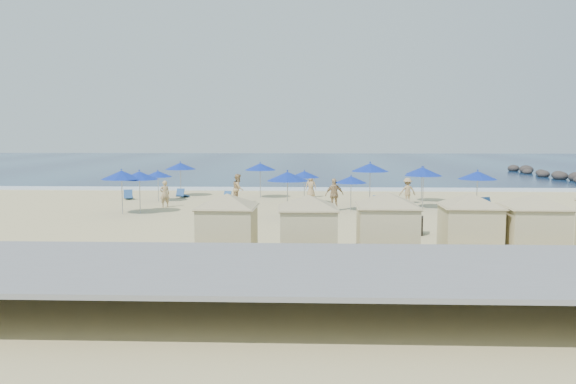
{
  "coord_description": "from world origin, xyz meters",
  "views": [
    {
      "loc": [
        -0.31,
        -28.91,
        4.48
      ],
      "look_at": [
        -1.49,
        3.0,
        1.12
      ],
      "focal_mm": 35.0,
      "sensor_mm": 36.0,
      "label": 1
    }
  ],
  "objects_px": {
    "cabana_0": "(227,218)",
    "umbrella_9": "(422,171)",
    "trash_bin": "(414,225)",
    "umbrella_7": "(370,167)",
    "beachgoer_0": "(165,194)",
    "umbrella_5": "(304,174)",
    "rock_jetty": "(566,177)",
    "beachgoer_1": "(238,189)",
    "umbrella_11": "(478,175)",
    "umbrella_0": "(158,174)",
    "cabana_1": "(308,220)",
    "cabana_4": "(534,219)",
    "umbrella_1": "(121,175)",
    "beachgoer_4": "(311,186)",
    "cabana_3": "(470,218)",
    "cabana_2": "(387,218)",
    "umbrella_8": "(351,180)",
    "beachgoer_2": "(334,195)",
    "umbrella_10": "(423,172)",
    "umbrella_2": "(180,166)",
    "beachgoer_3": "(407,191)",
    "umbrella_3": "(139,175)",
    "umbrella_4": "(260,167)",
    "umbrella_6": "(287,176)"
  },
  "relations": [
    {
      "from": "rock_jetty",
      "to": "umbrella_10",
      "type": "distance_m",
      "value": 26.98
    },
    {
      "from": "umbrella_3",
      "to": "umbrella_10",
      "type": "relative_size",
      "value": 0.96
    },
    {
      "from": "umbrella_2",
      "to": "umbrella_3",
      "type": "distance_m",
      "value": 8.37
    },
    {
      "from": "beachgoer_4",
      "to": "cabana_2",
      "type": "bearing_deg",
      "value": -80.46
    },
    {
      "from": "cabana_0",
      "to": "beachgoer_3",
      "type": "distance_m",
      "value": 18.73
    },
    {
      "from": "cabana_2",
      "to": "umbrella_8",
      "type": "relative_size",
      "value": 2.06
    },
    {
      "from": "cabana_3",
      "to": "umbrella_2",
      "type": "bearing_deg",
      "value": 127.17
    },
    {
      "from": "beachgoer_3",
      "to": "umbrella_6",
      "type": "bearing_deg",
      "value": 28.98
    },
    {
      "from": "umbrella_8",
      "to": "beachgoer_2",
      "type": "relative_size",
      "value": 1.11
    },
    {
      "from": "umbrella_3",
      "to": "umbrella_9",
      "type": "height_order",
      "value": "umbrella_3"
    },
    {
      "from": "beachgoer_3",
      "to": "trash_bin",
      "type": "bearing_deg",
      "value": 70.68
    },
    {
      "from": "umbrella_5",
      "to": "umbrella_1",
      "type": "bearing_deg",
      "value": -153.62
    },
    {
      "from": "cabana_3",
      "to": "beachgoer_0",
      "type": "distance_m",
      "value": 19.84
    },
    {
      "from": "trash_bin",
      "to": "umbrella_7",
      "type": "relative_size",
      "value": 0.29
    },
    {
      "from": "umbrella_0",
      "to": "umbrella_5",
      "type": "distance_m",
      "value": 9.67
    },
    {
      "from": "rock_jetty",
      "to": "cabana_1",
      "type": "distance_m",
      "value": 42.36
    },
    {
      "from": "umbrella_5",
      "to": "umbrella_11",
      "type": "distance_m",
      "value": 10.44
    },
    {
      "from": "cabana_4",
      "to": "cabana_1",
      "type": "bearing_deg",
      "value": -177.0
    },
    {
      "from": "cabana_1",
      "to": "umbrella_5",
      "type": "height_order",
      "value": "cabana_1"
    },
    {
      "from": "umbrella_1",
      "to": "umbrella_9",
      "type": "height_order",
      "value": "umbrella_1"
    },
    {
      "from": "umbrella_3",
      "to": "beachgoer_3",
      "type": "height_order",
      "value": "umbrella_3"
    },
    {
      "from": "cabana_0",
      "to": "umbrella_2",
      "type": "bearing_deg",
      "value": 107.33
    },
    {
      "from": "rock_jetty",
      "to": "cabana_1",
      "type": "xyz_separation_m",
      "value": [
        -24.34,
        -34.65,
        1.13
      ]
    },
    {
      "from": "rock_jetty",
      "to": "umbrella_7",
      "type": "xyz_separation_m",
      "value": [
        -20.49,
        -18.74,
        1.99
      ]
    },
    {
      "from": "beachgoer_4",
      "to": "umbrella_9",
      "type": "bearing_deg",
      "value": -14.9
    },
    {
      "from": "beachgoer_1",
      "to": "rock_jetty",
      "type": "bearing_deg",
      "value": -53.0
    },
    {
      "from": "umbrella_2",
      "to": "beachgoer_1",
      "type": "bearing_deg",
      "value": -39.98
    },
    {
      "from": "cabana_3",
      "to": "umbrella_0",
      "type": "xyz_separation_m",
      "value": [
        -15.61,
        16.52,
        0.32
      ]
    },
    {
      "from": "umbrella_1",
      "to": "beachgoer_3",
      "type": "xyz_separation_m",
      "value": [
        16.61,
        5.2,
        -1.35
      ]
    },
    {
      "from": "umbrella_5",
      "to": "beachgoer_4",
      "type": "distance_m",
      "value": 3.78
    },
    {
      "from": "cabana_0",
      "to": "umbrella_8",
      "type": "relative_size",
      "value": 1.99
    },
    {
      "from": "beachgoer_1",
      "to": "trash_bin",
      "type": "bearing_deg",
      "value": -134.92
    },
    {
      "from": "umbrella_1",
      "to": "umbrella_10",
      "type": "relative_size",
      "value": 0.99
    },
    {
      "from": "umbrella_7",
      "to": "cabana_3",
      "type": "bearing_deg",
      "value": -82.94
    },
    {
      "from": "cabana_0",
      "to": "umbrella_9",
      "type": "distance_m",
      "value": 20.28
    },
    {
      "from": "cabana_4",
      "to": "umbrella_1",
      "type": "distance_m",
      "value": 21.19
    },
    {
      "from": "umbrella_9",
      "to": "cabana_4",
      "type": "bearing_deg",
      "value": -88.59
    },
    {
      "from": "rock_jetty",
      "to": "umbrella_6",
      "type": "relative_size",
      "value": 10.48
    },
    {
      "from": "umbrella_11",
      "to": "beachgoer_0",
      "type": "relative_size",
      "value": 1.51
    },
    {
      "from": "umbrella_8",
      "to": "umbrella_4",
      "type": "bearing_deg",
      "value": 132.64
    },
    {
      "from": "umbrella_9",
      "to": "umbrella_4",
      "type": "bearing_deg",
      "value": 171.17
    },
    {
      "from": "trash_bin",
      "to": "beachgoer_3",
      "type": "relative_size",
      "value": 0.48
    },
    {
      "from": "trash_bin",
      "to": "beachgoer_2",
      "type": "distance_m",
      "value": 8.11
    },
    {
      "from": "beachgoer_4",
      "to": "cabana_3",
      "type": "bearing_deg",
      "value": -71.67
    },
    {
      "from": "umbrella_4",
      "to": "umbrella_10",
      "type": "height_order",
      "value": "umbrella_10"
    },
    {
      "from": "cabana_0",
      "to": "umbrella_7",
      "type": "relative_size",
      "value": 1.54
    },
    {
      "from": "umbrella_3",
      "to": "umbrella_8",
      "type": "distance_m",
      "value": 12.0
    },
    {
      "from": "cabana_4",
      "to": "umbrella_0",
      "type": "xyz_separation_m",
      "value": [
        -17.72,
        16.81,
        0.3
      ]
    },
    {
      "from": "cabana_2",
      "to": "umbrella_5",
      "type": "relative_size",
      "value": 2.0
    },
    {
      "from": "beachgoer_0",
      "to": "umbrella_5",
      "type": "bearing_deg",
      "value": 165.99
    }
  ]
}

